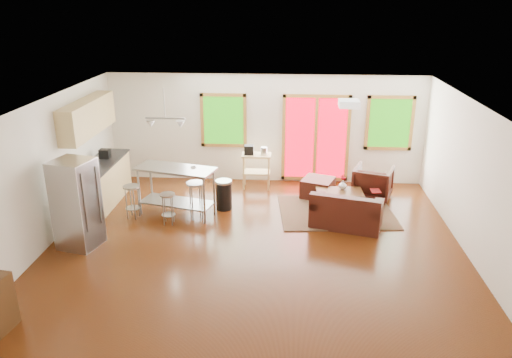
# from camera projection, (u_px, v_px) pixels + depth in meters

# --- Properties ---
(floor) EXTENTS (7.50, 7.00, 0.02)m
(floor) POSITION_uv_depth(u_px,v_px,m) (255.00, 247.00, 9.09)
(floor) COLOR #371706
(floor) RESTS_ON ground
(ceiling) EXTENTS (7.50, 7.00, 0.02)m
(ceiling) POSITION_uv_depth(u_px,v_px,m) (255.00, 105.00, 8.18)
(ceiling) COLOR white
(ceiling) RESTS_ON ground
(back_wall) EXTENTS (7.50, 0.02, 2.60)m
(back_wall) POSITION_uv_depth(u_px,v_px,m) (265.00, 129.00, 11.92)
(back_wall) COLOR white
(back_wall) RESTS_ON ground
(left_wall) EXTENTS (0.02, 7.00, 2.60)m
(left_wall) POSITION_uv_depth(u_px,v_px,m) (45.00, 174.00, 8.88)
(left_wall) COLOR white
(left_wall) RESTS_ON ground
(right_wall) EXTENTS (0.02, 7.00, 2.60)m
(right_wall) POSITION_uv_depth(u_px,v_px,m) (477.00, 185.00, 8.38)
(right_wall) COLOR white
(right_wall) RESTS_ON ground
(front_wall) EXTENTS (7.50, 0.02, 2.60)m
(front_wall) POSITION_uv_depth(u_px,v_px,m) (231.00, 293.00, 5.35)
(front_wall) COLOR white
(front_wall) RESTS_ON ground
(window_left) EXTENTS (1.10, 0.05, 1.30)m
(window_left) POSITION_uv_depth(u_px,v_px,m) (224.00, 120.00, 11.87)
(window_left) COLOR #19590A
(window_left) RESTS_ON back_wall
(french_doors) EXTENTS (1.60, 0.05, 2.10)m
(french_doors) POSITION_uv_depth(u_px,v_px,m) (316.00, 138.00, 11.86)
(french_doors) COLOR #B80012
(french_doors) RESTS_ON back_wall
(window_right) EXTENTS (1.10, 0.05, 1.30)m
(window_right) POSITION_uv_depth(u_px,v_px,m) (390.00, 123.00, 11.61)
(window_right) COLOR #19590A
(window_right) RESTS_ON back_wall
(rug) EXTENTS (2.50, 2.02, 0.02)m
(rug) POSITION_uv_depth(u_px,v_px,m) (336.00, 212.00, 10.51)
(rug) COLOR #405232
(rug) RESTS_ON floor
(loveseat) EXTENTS (1.51, 1.09, 0.72)m
(loveseat) POSITION_uv_depth(u_px,v_px,m) (346.00, 213.00, 9.78)
(loveseat) COLOR black
(loveseat) RESTS_ON floor
(coffee_table) EXTENTS (1.00, 0.63, 0.39)m
(coffee_table) POSITION_uv_depth(u_px,v_px,m) (340.00, 194.00, 10.60)
(coffee_table) COLOR #37210E
(coffee_table) RESTS_ON floor
(armchair) EXTENTS (1.00, 0.97, 0.82)m
(armchair) POSITION_uv_depth(u_px,v_px,m) (373.00, 181.00, 11.09)
(armchair) COLOR black
(armchair) RESTS_ON floor
(ottoman) EXTENTS (0.84, 0.84, 0.44)m
(ottoman) POSITION_uv_depth(u_px,v_px,m) (318.00, 188.00, 11.25)
(ottoman) COLOR black
(ottoman) RESTS_ON floor
(vase) EXTENTS (0.23, 0.24, 0.31)m
(vase) POSITION_uv_depth(u_px,v_px,m) (343.00, 184.00, 10.65)
(vase) COLOR silver
(vase) RESTS_ON coffee_table
(book) EXTENTS (0.20, 0.04, 0.27)m
(book) POSITION_uv_depth(u_px,v_px,m) (371.00, 186.00, 10.49)
(book) COLOR maroon
(book) RESTS_ON coffee_table
(cabinets) EXTENTS (0.64, 2.24, 2.30)m
(cabinets) POSITION_uv_depth(u_px,v_px,m) (97.00, 164.00, 10.58)
(cabinets) COLOR tan
(cabinets) RESTS_ON floor
(refrigerator) EXTENTS (0.79, 0.78, 1.63)m
(refrigerator) POSITION_uv_depth(u_px,v_px,m) (77.00, 204.00, 8.85)
(refrigerator) COLOR #B7BABC
(refrigerator) RESTS_ON floor
(island) EXTENTS (1.72, 1.03, 1.02)m
(island) POSITION_uv_depth(u_px,v_px,m) (176.00, 183.00, 10.19)
(island) COLOR #B7BABC
(island) RESTS_ON floor
(cup) EXTENTS (0.14, 0.13, 0.12)m
(cup) POSITION_uv_depth(u_px,v_px,m) (193.00, 168.00, 10.11)
(cup) COLOR white
(cup) RESTS_ON island
(bar_stool_a) EXTENTS (0.39, 0.39, 0.69)m
(bar_stool_a) POSITION_uv_depth(u_px,v_px,m) (132.00, 194.00, 10.10)
(bar_stool_a) COLOR #B7BABC
(bar_stool_a) RESTS_ON floor
(bar_stool_b) EXTENTS (0.32, 0.32, 0.64)m
(bar_stool_b) POSITION_uv_depth(u_px,v_px,m) (168.00, 202.00, 9.83)
(bar_stool_b) COLOR #B7BABC
(bar_stool_b) RESTS_ON floor
(bar_stool_c) EXTENTS (0.48, 0.48, 0.78)m
(bar_stool_c) POSITION_uv_depth(u_px,v_px,m) (196.00, 192.00, 10.06)
(bar_stool_c) COLOR #B7BABC
(bar_stool_c) RESTS_ON floor
(trash_can) EXTENTS (0.45, 0.45, 0.64)m
(trash_can) POSITION_uv_depth(u_px,v_px,m) (224.00, 195.00, 10.58)
(trash_can) COLOR black
(trash_can) RESTS_ON floor
(kitchen_cart) EXTENTS (0.69, 0.45, 1.04)m
(kitchen_cart) POSITION_uv_depth(u_px,v_px,m) (256.00, 159.00, 11.64)
(kitchen_cart) COLOR tan
(kitchen_cart) RESTS_ON floor
(ceiling_flush) EXTENTS (0.35, 0.35, 0.12)m
(ceiling_flush) POSITION_uv_depth(u_px,v_px,m) (349.00, 104.00, 8.66)
(ceiling_flush) COLOR white
(ceiling_flush) RESTS_ON ceiling
(pendant_light) EXTENTS (0.80, 0.18, 0.79)m
(pendant_light) POSITION_uv_depth(u_px,v_px,m) (165.00, 123.00, 9.96)
(pendant_light) COLOR gray
(pendant_light) RESTS_ON ceiling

